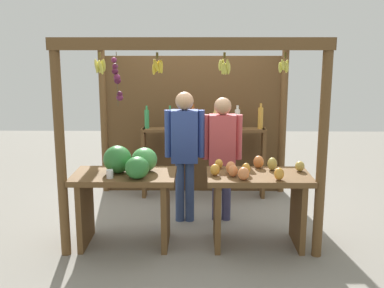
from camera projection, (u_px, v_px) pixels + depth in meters
ground_plane at (192, 217)px, 5.92m from camera, size 12.00×12.00×0.00m
market_stall at (192, 108)px, 6.07m from camera, size 2.73×2.28×2.22m
fruit_counter_left at (127, 182)px, 4.98m from camera, size 1.10×0.66×1.10m
fruit_counter_right at (257, 193)px, 4.99m from camera, size 1.10×0.65×0.94m
bottle_shelf_unit at (204, 143)px, 6.54m from camera, size 1.75×0.22×1.36m
vendor_man at (185, 145)px, 5.60m from camera, size 0.48×0.22×1.61m
vendor_woman at (222, 148)px, 5.64m from camera, size 0.48×0.21×1.54m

